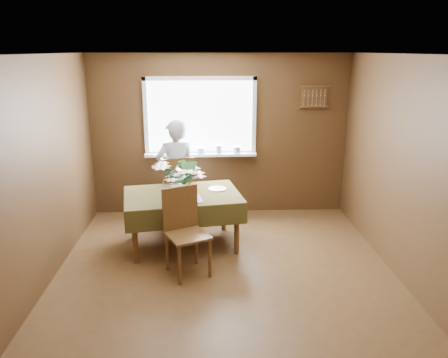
{
  "coord_description": "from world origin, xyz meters",
  "views": [
    {
      "loc": [
        -0.2,
        -4.47,
        2.54
      ],
      "look_at": [
        0.0,
        0.55,
        1.05
      ],
      "focal_mm": 35.0,
      "sensor_mm": 36.0,
      "label": 1
    }
  ],
  "objects_px": {
    "chair_near": "(185,228)",
    "seated_woman": "(177,174)",
    "chair_far": "(178,189)",
    "dining_table": "(183,200)",
    "flower_bouquet": "(180,177)"
  },
  "relations": [
    {
      "from": "seated_woman",
      "to": "chair_far",
      "type": "bearing_deg",
      "value": -122.87
    },
    {
      "from": "chair_near",
      "to": "flower_bouquet",
      "type": "height_order",
      "value": "flower_bouquet"
    },
    {
      "from": "chair_far",
      "to": "seated_woman",
      "type": "xyz_separation_m",
      "value": [
        -0.02,
        -0.04,
        0.23
      ]
    },
    {
      "from": "chair_far",
      "to": "seated_woman",
      "type": "relative_size",
      "value": 0.66
    },
    {
      "from": "dining_table",
      "to": "seated_woman",
      "type": "distance_m",
      "value": 0.71
    },
    {
      "from": "seated_woman",
      "to": "flower_bouquet",
      "type": "height_order",
      "value": "seated_woman"
    },
    {
      "from": "dining_table",
      "to": "flower_bouquet",
      "type": "distance_m",
      "value": 0.44
    },
    {
      "from": "chair_far",
      "to": "seated_woman",
      "type": "bearing_deg",
      "value": 54.86
    },
    {
      "from": "dining_table",
      "to": "chair_far",
      "type": "height_order",
      "value": "chair_far"
    },
    {
      "from": "flower_bouquet",
      "to": "dining_table",
      "type": "bearing_deg",
      "value": 88.37
    },
    {
      "from": "chair_far",
      "to": "flower_bouquet",
      "type": "bearing_deg",
      "value": 80.07
    },
    {
      "from": "seated_woman",
      "to": "chair_near",
      "type": "bearing_deg",
      "value": 83.67
    },
    {
      "from": "dining_table",
      "to": "flower_bouquet",
      "type": "bearing_deg",
      "value": -101.44
    },
    {
      "from": "chair_near",
      "to": "seated_woman",
      "type": "xyz_separation_m",
      "value": [
        -0.18,
        1.4,
        0.25
      ]
    },
    {
      "from": "dining_table",
      "to": "seated_woman",
      "type": "bearing_deg",
      "value": 90.0
    }
  ]
}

